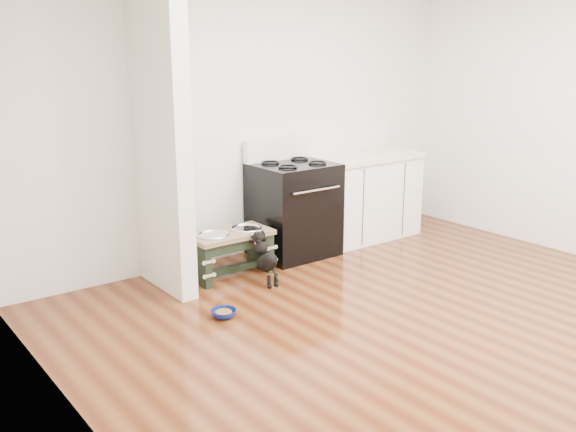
{
  "coord_description": "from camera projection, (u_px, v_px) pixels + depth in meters",
  "views": [
    {
      "loc": [
        -3.52,
        -2.7,
        2.03
      ],
      "look_at": [
        -0.23,
        1.61,
        0.59
      ],
      "focal_mm": 40.0,
      "sensor_mm": 36.0,
      "label": 1
    }
  ],
  "objects": [
    {
      "name": "ground",
      "position": [
        448.0,
        334.0,
        4.65
      ],
      "size": [
        5.0,
        5.0,
        0.0
      ],
      "primitive_type": "plane",
      "color": "#441D0C",
      "rests_on": "ground"
    },
    {
      "name": "room_shell",
      "position": [
        464.0,
        110.0,
        4.24
      ],
      "size": [
        5.0,
        5.0,
        5.0
      ],
      "color": "silver",
      "rests_on": "ground"
    },
    {
      "name": "partition_wall",
      "position": [
        160.0,
        132.0,
        5.23
      ],
      "size": [
        0.15,
        0.8,
        2.7
      ],
      "primitive_type": "cube",
      "color": "silver",
      "rests_on": "ground"
    },
    {
      "name": "oven_range",
      "position": [
        293.0,
        208.0,
        6.34
      ],
      "size": [
        0.76,
        0.69,
        1.14
      ],
      "color": "black",
      "rests_on": "ground"
    },
    {
      "name": "cabinet_run",
      "position": [
        364.0,
        196.0,
        6.93
      ],
      "size": [
        1.24,
        0.64,
        0.91
      ],
      "color": "white",
      "rests_on": "ground"
    },
    {
      "name": "dog_feeder",
      "position": [
        230.0,
        245.0,
        5.77
      ],
      "size": [
        0.75,
        0.4,
        0.43
      ],
      "color": "black",
      "rests_on": "ground"
    },
    {
      "name": "puppy",
      "position": [
        265.0,
        256.0,
        5.59
      ],
      "size": [
        0.13,
        0.39,
        0.46
      ],
      "color": "black",
      "rests_on": "ground"
    },
    {
      "name": "floor_bowl",
      "position": [
        224.0,
        313.0,
        4.94
      ],
      "size": [
        0.26,
        0.26,
        0.06
      ],
      "rotation": [
        0.0,
        0.0,
        -0.39
      ],
      "color": "navy",
      "rests_on": "ground"
    }
  ]
}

